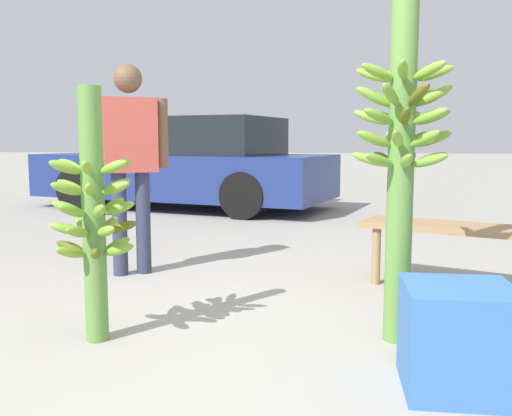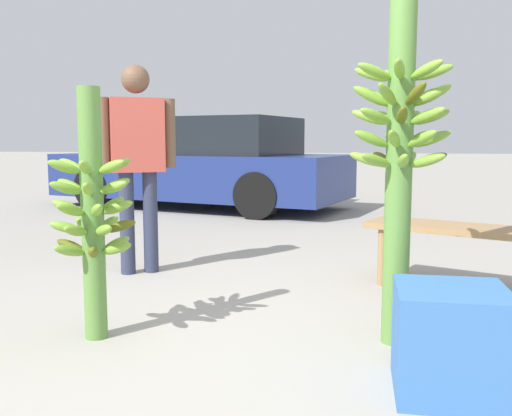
% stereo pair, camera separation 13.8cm
% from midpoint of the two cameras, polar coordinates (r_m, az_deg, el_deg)
% --- Properties ---
extents(ground_plane, '(80.00, 80.00, 0.00)m').
position_cam_midpoint_polar(ground_plane, '(2.65, -5.62, -15.49)').
color(ground_plane, '#9E998E').
extents(banana_stalk_left, '(0.43, 0.43, 1.26)m').
position_cam_midpoint_polar(banana_stalk_left, '(2.94, -17.24, -0.44)').
color(banana_stalk_left, '#5B8C3D').
rests_on(banana_stalk_left, ground_plane).
extents(banana_stalk_center, '(0.49, 0.49, 1.74)m').
position_cam_midpoint_polar(banana_stalk_center, '(2.85, 12.99, 5.61)').
color(banana_stalk_center, '#5B8C3D').
rests_on(banana_stalk_center, ground_plane).
extents(vendor_person, '(0.55, 0.37, 1.55)m').
position_cam_midpoint_polar(vendor_person, '(4.33, -13.43, 5.62)').
color(vendor_person, '#2D334C').
rests_on(vendor_person, ground_plane).
extents(market_bench, '(1.45, 0.93, 0.44)m').
position_cam_midpoint_polar(market_bench, '(4.01, 19.49, -2.58)').
color(market_bench, '#99754C').
rests_on(market_bench, ground_plane).
extents(parked_car, '(4.59, 2.83, 1.32)m').
position_cam_midpoint_polar(parked_car, '(8.49, -7.40, 4.31)').
color(parked_car, navy).
rests_on(parked_car, ground_plane).
extents(produce_crate, '(0.43, 0.43, 0.43)m').
position_cam_midpoint_polar(produce_crate, '(2.46, 18.01, -12.28)').
color(produce_crate, '#386BB2').
rests_on(produce_crate, ground_plane).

